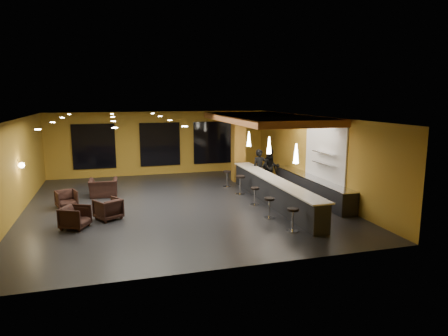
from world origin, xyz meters
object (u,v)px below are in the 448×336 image
object	(u,v)px
staff_a	(260,168)
armchair_c	(66,199)
armchair_a	(75,217)
armchair_d	(103,188)
bar_stool_1	(269,205)
armchair_b	(108,209)
staff_b	(271,167)
staff_c	(269,169)
bar_counter	(273,192)
bar_stool_2	(255,194)
bar_stool_0	(293,217)
pendant_1	(269,145)
column	(238,147)
bar_stool_3	(240,183)
prep_counter	(311,188)
pendant_0	(296,154)
pendant_2	(249,139)
bar_stool_4	(227,177)

from	to	relation	value
staff_a	armchair_c	distance (m)	8.72
armchair_a	armchair_d	bearing A→B (deg)	13.70
staff_a	bar_stool_1	size ratio (longest dim) A/B	2.43
armchair_a	armchair_b	xyz separation A→B (m)	(1.05, 0.73, 0.00)
staff_b	staff_c	distance (m)	0.29
staff_a	armchair_b	xyz separation A→B (m)	(-7.02, -3.27, -0.54)
staff_a	bar_counter	bearing A→B (deg)	-97.80
armchair_a	bar_stool_2	size ratio (longest dim) A/B	1.13
armchair_b	bar_stool_0	size ratio (longest dim) A/B	1.07
pendant_1	bar_stool_1	size ratio (longest dim) A/B	0.93
column	armchair_d	distance (m)	6.98
staff_c	bar_stool_3	size ratio (longest dim) A/B	1.80
bar_counter	armchair_c	distance (m)	8.25
staff_a	column	bearing A→B (deg)	110.29
pendant_1	armchair_a	distance (m)	7.95
bar_counter	armchair_a	world-z (taller)	bar_counter
armchair_c	bar_stool_0	bearing A→B (deg)	-52.83
prep_counter	bar_stool_1	xyz separation A→B (m)	(-2.90, -2.33, 0.05)
pendant_1	bar_stool_0	world-z (taller)	pendant_1
bar_counter	bar_stool_3	size ratio (longest dim) A/B	9.41
armchair_a	bar_stool_0	size ratio (longest dim) A/B	1.06
armchair_d	bar_stool_3	world-z (taller)	bar_stool_3
pendant_0	pendant_1	xyz separation A→B (m)	(0.00, 2.50, 0.00)
pendant_0	bar_stool_0	xyz separation A→B (m)	(-0.72, -1.36, -1.85)
armchair_a	column	bearing A→B (deg)	-27.78
pendant_1	bar_stool_2	distance (m)	2.11
pendant_1	pendant_2	size ratio (longest dim) A/B	1.00
prep_counter	staff_b	size ratio (longest dim) A/B	3.30
bar_counter	pendant_1	world-z (taller)	pendant_1
prep_counter	pendant_1	size ratio (longest dim) A/B	8.57
bar_stool_4	bar_stool_1	bearing A→B (deg)	-89.53
armchair_d	bar_stool_1	size ratio (longest dim) A/B	1.59
prep_counter	pendant_2	world-z (taller)	pendant_2
staff_a	bar_stool_3	size ratio (longest dim) A/B	2.16
armchair_d	bar_stool_4	bearing A→B (deg)	-174.98
pendant_1	armchair_a	size ratio (longest dim) A/B	0.85
column	bar_stool_3	world-z (taller)	column
bar_stool_1	prep_counter	bearing A→B (deg)	38.70
staff_b	armchair_c	distance (m)	9.39
prep_counter	staff_b	bearing A→B (deg)	107.22
bar_stool_0	column	bearing A→B (deg)	84.85
staff_c	armchair_d	xyz separation A→B (m)	(-7.90, -0.25, -0.38)
prep_counter	staff_c	distance (m)	2.99
pendant_1	bar_stool_1	bearing A→B (deg)	-111.24
column	armchair_a	world-z (taller)	column
armchair_b	bar_stool_4	bearing A→B (deg)	-176.66
prep_counter	staff_b	world-z (taller)	staff_b
pendant_0	bar_stool_2	bearing A→B (deg)	111.84
bar_stool_0	bar_stool_3	size ratio (longest dim) A/B	0.92
staff_b	staff_a	bearing A→B (deg)	-158.74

